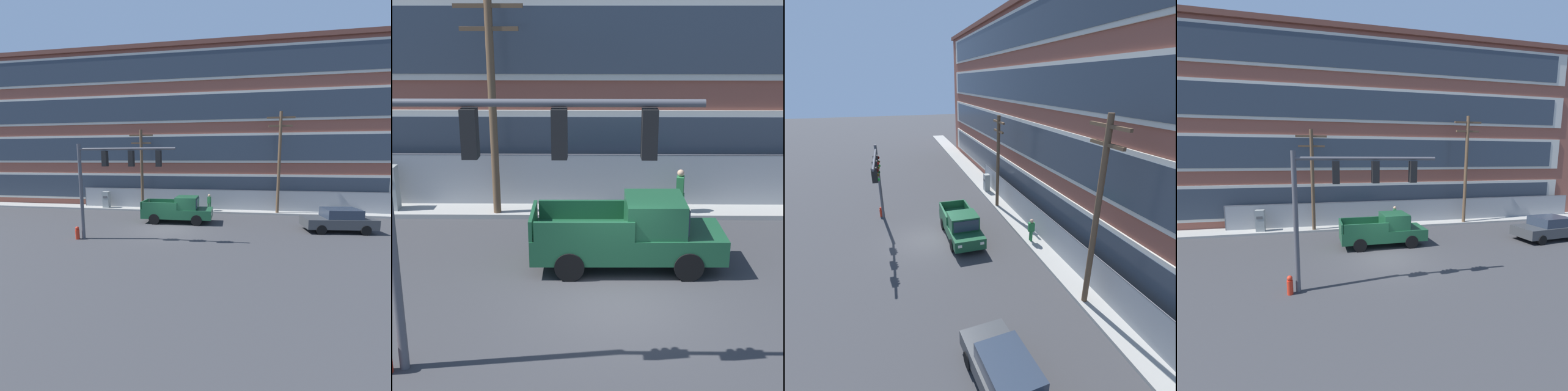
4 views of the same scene
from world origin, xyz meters
TOP-DOWN VIEW (x-y plane):
  - ground_plane at (0.00, 0.00)m, footprint 160.00×160.00m
  - sidewalk_building_side at (0.00, 7.16)m, footprint 80.00×2.00m
  - brick_mill_building at (-3.56, 13.62)m, footprint 49.54×11.51m
  - chain_link_fence at (4.62, 7.41)m, footprint 30.08×0.06m
  - traffic_signal_mast at (-2.55, -2.70)m, footprint 5.88×0.43m
  - pickup_truck_dark_green at (0.41, 2.33)m, footprint 5.38×2.10m
  - sedan_dark_grey at (11.51, 1.30)m, footprint 4.60×2.20m
  - utility_pole_near_corner at (-4.00, 6.44)m, footprint 2.21×0.26m
  - utility_pole_midblock at (8.36, 6.49)m, footprint 2.32×0.26m
  - electrical_cabinet at (-7.82, 6.73)m, footprint 0.61×0.50m
  - pedestrian_near_cabinet at (2.32, 6.54)m, footprint 0.32×0.44m
  - fire_hydrant at (-4.78, -2.86)m, footprint 0.24×0.24m

SIDE VIEW (x-z plane):
  - ground_plane at x=0.00m, z-range 0.00..0.00m
  - sidewalk_building_side at x=0.00m, z-range 0.00..0.16m
  - fire_hydrant at x=-4.78m, z-range -0.01..0.77m
  - sedan_dark_grey at x=11.51m, z-range 0.02..1.58m
  - electrical_cabinet at x=-7.82m, z-range 0.00..1.74m
  - pickup_truck_dark_green at x=0.41m, z-range -0.06..1.96m
  - pedestrian_near_cabinet at x=2.32m, z-range 0.13..1.82m
  - chain_link_fence at x=4.62m, z-range 0.02..2.03m
  - utility_pole_near_corner at x=-4.00m, z-range 0.40..7.93m
  - traffic_signal_mast at x=-2.55m, z-range 1.34..7.03m
  - utility_pole_midblock at x=8.36m, z-range 0.44..9.28m
  - brick_mill_building at x=-3.56m, z-range 0.01..15.59m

